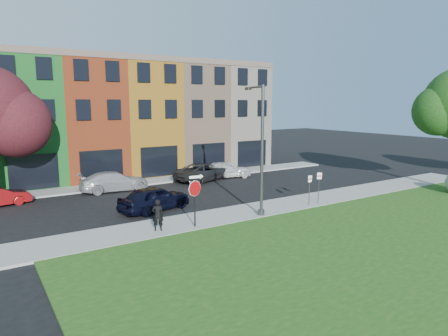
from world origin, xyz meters
TOP-DOWN VIEW (x-y plane):
  - ground at (0.00, 0.00)m, footprint 120.00×120.00m
  - sidewalk_near at (2.00, 3.00)m, footprint 40.00×3.00m
  - sidewalk_far at (-3.00, 15.00)m, footprint 40.00×2.40m
  - rowhouse_block at (-2.50, 21.18)m, footprint 30.00×10.12m
  - stop_sign at (-4.17, 2.02)m, footprint 1.04×0.19m
  - man at (-6.08, 2.46)m, footprint 0.87×0.81m
  - sedan_near at (-4.56, 6.48)m, footprint 4.18×5.53m
  - parked_car_silver at (-4.93, 13.27)m, footprint 2.51×5.24m
  - parked_car_dark at (2.68, 13.19)m, footprint 6.14×7.12m
  - parked_car_white at (5.04, 13.23)m, footprint 3.89×5.23m
  - street_lamp at (0.16, 2.11)m, footprint 0.88×2.54m
  - parking_sign_a at (4.79, 1.96)m, footprint 0.30×0.16m
  - parking_sign_b at (4.03, 2.01)m, footprint 0.32×0.08m

SIDE VIEW (x-z plane):
  - ground at x=0.00m, z-range 0.00..0.00m
  - sidewalk_near at x=2.00m, z-range 0.00..0.12m
  - sidewalk_far at x=-3.00m, z-range 0.00..0.12m
  - parked_car_silver at x=-4.93m, z-range 0.00..1.47m
  - parked_car_white at x=5.04m, z-range 0.00..1.49m
  - parked_car_dark at x=2.68m, z-range 0.00..1.51m
  - sedan_near at x=-4.56m, z-range 0.00..1.56m
  - man at x=-6.08m, z-range 0.12..1.74m
  - parking_sign_b at x=4.03m, z-range 0.38..2.36m
  - parking_sign_a at x=4.79m, z-range 0.39..2.51m
  - stop_sign at x=-4.17m, z-range 0.73..3.55m
  - street_lamp at x=0.16m, z-range 0.15..7.57m
  - rowhouse_block at x=-2.50m, z-range -0.01..9.99m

